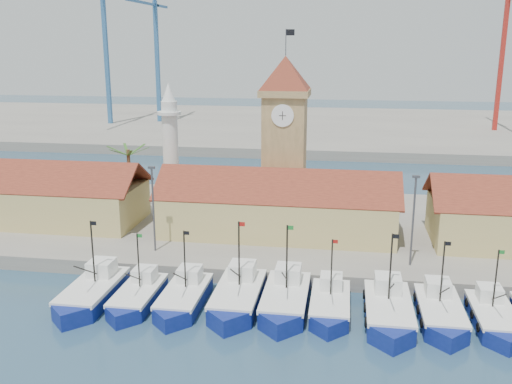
% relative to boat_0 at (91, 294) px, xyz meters
% --- Properties ---
extents(ground, '(400.00, 400.00, 0.00)m').
position_rel_boat_0_xyz_m(ground, '(14.67, -2.12, -0.81)').
color(ground, '#1D364D').
rests_on(ground, ground).
extents(quay, '(140.00, 32.00, 1.50)m').
position_rel_boat_0_xyz_m(quay, '(14.67, 21.88, -0.06)').
color(quay, gray).
rests_on(quay, ground).
extents(terminal, '(240.00, 80.00, 2.00)m').
position_rel_boat_0_xyz_m(terminal, '(14.67, 107.88, 0.19)').
color(terminal, gray).
rests_on(terminal, ground).
extents(boat_0, '(3.78, 10.35, 7.83)m').
position_rel_boat_0_xyz_m(boat_0, '(0.00, 0.00, 0.00)').
color(boat_0, navy).
rests_on(boat_0, ground).
extents(boat_1, '(3.28, 8.98, 6.79)m').
position_rel_boat_0_xyz_m(boat_1, '(4.22, 0.17, -0.11)').
color(boat_1, navy).
rests_on(boat_1, ground).
extents(boat_2, '(3.46, 9.49, 7.18)m').
position_rel_boat_0_xyz_m(boat_2, '(8.37, 0.47, -0.07)').
color(boat_2, navy).
rests_on(boat_2, ground).
extents(boat_3, '(3.87, 10.61, 8.03)m').
position_rel_boat_0_xyz_m(boat_3, '(13.08, 1.19, 0.02)').
color(boat_3, navy).
rests_on(boat_3, ground).
extents(boat_4, '(3.81, 10.44, 7.90)m').
position_rel_boat_0_xyz_m(boat_4, '(17.30, 1.25, 0.01)').
color(boat_4, navy).
rests_on(boat_4, ground).
extents(boat_5, '(3.31, 9.06, 6.86)m').
position_rel_boat_0_xyz_m(boat_5, '(21.19, 1.12, -0.10)').
color(boat_5, navy).
rests_on(boat_5, ground).
extents(boat_6, '(3.80, 10.41, 7.88)m').
position_rel_boat_0_xyz_m(boat_6, '(26.06, 0.40, 0.01)').
color(boat_6, navy).
rests_on(boat_6, ground).
extents(boat_7, '(3.51, 9.60, 7.27)m').
position_rel_boat_0_xyz_m(boat_7, '(30.32, 0.94, -0.06)').
color(boat_7, navy).
rests_on(boat_7, ground).
extents(boat_8, '(3.28, 8.97, 6.79)m').
position_rel_boat_0_xyz_m(boat_8, '(34.53, 0.86, -0.11)').
color(boat_8, navy).
rests_on(boat_8, ground).
extents(hall_left, '(31.20, 10.13, 7.61)m').
position_rel_boat_0_xyz_m(hall_left, '(-17.33, 17.88, 3.18)').
color(hall_left, tan).
rests_on(hall_left, quay).
extents(hall_center, '(27.04, 10.13, 7.61)m').
position_rel_boat_0_xyz_m(hall_center, '(14.67, 17.88, 3.18)').
color(hall_center, tan).
rests_on(hall_center, quay).
extents(clock_tower, '(5.80, 5.80, 22.70)m').
position_rel_boat_0_xyz_m(clock_tower, '(14.67, 23.87, 11.15)').
color(clock_tower, tan).
rests_on(clock_tower, quay).
extents(minaret, '(3.00, 3.00, 16.30)m').
position_rel_boat_0_xyz_m(minaret, '(-0.33, 25.88, 8.92)').
color(minaret, silver).
rests_on(minaret, quay).
extents(palm_tree, '(5.60, 5.03, 8.39)m').
position_rel_boat_0_xyz_m(palm_tree, '(-5.33, 23.88, 5.44)').
color(palm_tree, brown).
rests_on(palm_tree, quay).
extents(lamp_posts, '(80.70, 0.25, 9.03)m').
position_rel_boat_0_xyz_m(lamp_posts, '(15.17, 9.88, 5.67)').
color(lamp_posts, '#3F3F44').
rests_on(lamp_posts, quay).
extents(crane_blue_far, '(1.00, 37.74, 43.34)m').
position_rel_boat_0_xyz_m(crane_blue_far, '(-40.21, 97.74, 25.66)').
color(crane_blue_far, '#316496').
rests_on(crane_blue_far, terminal).
extents(crane_blue_near, '(1.00, 30.08, 38.38)m').
position_rel_boat_0_xyz_m(crane_blue_near, '(-28.52, 104.75, 22.29)').
color(crane_blue_near, '#316496').
rests_on(crane_blue_near, terminal).
extents(crane_red_right, '(1.00, 35.42, 42.00)m').
position_rel_boat_0_xyz_m(crane_red_right, '(58.10, 101.06, 24.73)').
color(crane_red_right, '#B1231B').
rests_on(crane_red_right, terminal).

